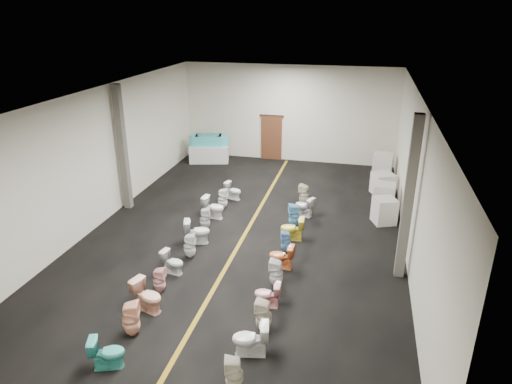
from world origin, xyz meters
TOP-DOWN VIEW (x-y plane):
  - floor at (0.00, 0.00)m, footprint 16.00×16.00m
  - ceiling at (0.00, 0.00)m, footprint 16.00×16.00m
  - wall_back at (0.00, 8.00)m, footprint 10.00×0.00m
  - wall_front at (0.00, -8.00)m, footprint 10.00×0.00m
  - wall_left at (-5.00, 0.00)m, footprint 0.00×16.00m
  - wall_right at (5.00, 0.00)m, footprint 0.00×16.00m
  - aisle_stripe at (0.00, 0.00)m, footprint 0.12×15.60m
  - back_door at (-0.80, 7.94)m, footprint 1.00×0.10m
  - door_frame at (-0.80, 7.95)m, footprint 1.15×0.08m
  - column_left at (-4.75, 1.00)m, footprint 0.25×0.25m
  - column_right at (4.75, -1.50)m, footprint 0.25×0.25m
  - display_table at (-3.60, 6.85)m, footprint 1.99×1.33m
  - bathtub at (-3.60, 6.85)m, footprint 1.83×0.93m
  - appliance_crate_a at (4.40, 1.82)m, footprint 0.90×0.90m
  - appliance_crate_b at (4.40, 2.93)m, footprint 0.79×0.79m
  - appliance_crate_c at (4.40, 4.49)m, footprint 1.01×1.01m
  - appliance_crate_d at (4.40, 6.29)m, footprint 0.86×0.86m
  - toilet_left_0 at (-1.20, -6.52)m, footprint 0.79×0.61m
  - toilet_left_1 at (-1.21, -5.50)m, footprint 0.50×0.49m
  - toilet_left_2 at (-1.26, -4.57)m, footprint 0.88×0.66m
  - toilet_left_3 at (-1.32, -3.80)m, footprint 0.34×0.33m
  - toilet_left_4 at (-1.35, -2.85)m, footprint 0.71×0.49m
  - toilet_left_5 at (-1.20, -1.95)m, footprint 0.41×0.40m
  - toilet_left_6 at (-1.29, -1.05)m, footprint 0.88×0.67m
  - toilet_left_7 at (-1.39, -0.07)m, footprint 0.43×0.43m
  - toilet_left_8 at (-1.39, 0.85)m, footprint 0.81×0.51m
  - toilet_left_9 at (-1.32, 1.67)m, footprint 0.36×0.35m
  - toilet_left_10 at (-1.20, 2.65)m, footprint 0.73×0.54m
  - toilet_right_0 at (1.47, -6.51)m, footprint 0.43×0.43m
  - toilet_right_1 at (1.53, -5.49)m, footprint 0.85×0.59m
  - toilet_right_2 at (1.63, -4.66)m, footprint 0.37×0.37m
  - toilet_right_3 at (1.52, -3.74)m, footprint 0.67×0.40m
  - toilet_right_4 at (1.57, -2.84)m, footprint 0.37×0.36m
  - toilet_right_5 at (1.53, -1.89)m, footprint 0.72×0.43m
  - toilet_right_6 at (1.49, -0.96)m, footprint 0.39×0.38m
  - toilet_right_7 at (1.55, -0.14)m, footprint 0.77×0.48m
  - toilet_right_8 at (1.47, 0.77)m, footprint 0.49×0.48m
  - toilet_right_9 at (1.67, 1.76)m, footprint 0.81×0.66m
  - toilet_right_10 at (1.54, 2.69)m, footprint 0.44×0.43m

SIDE VIEW (x-z plane):
  - floor at x=0.00m, z-range 0.00..0.00m
  - aisle_stripe at x=0.00m, z-range 0.00..0.01m
  - toilet_right_3 at x=1.52m, z-range 0.00..0.66m
  - toilet_left_4 at x=-1.35m, z-range 0.00..0.66m
  - toilet_left_10 at x=-1.20m, z-range 0.00..0.67m
  - toilet_right_6 at x=1.49m, z-range 0.00..0.68m
  - toilet_left_3 at x=-1.32m, z-range 0.00..0.70m
  - toilet_left_0 at x=-1.20m, z-range 0.00..0.72m
  - toilet_right_9 at x=1.67m, z-range 0.00..0.72m
  - toilet_right_5 at x=1.53m, z-range 0.00..0.72m
  - toilet_left_7 at x=-1.39m, z-range 0.00..0.76m
  - toilet_right_7 at x=1.55m, z-range 0.00..0.76m
  - toilet_left_5 at x=-1.20m, z-range 0.00..0.77m
  - toilet_right_0 at x=1.47m, z-range 0.00..0.77m
  - toilet_left_9 at x=-1.32m, z-range 0.00..0.78m
  - toilet_left_8 at x=-1.39m, z-range 0.00..0.78m
  - toilet_right_1 at x=1.53m, z-range 0.00..0.79m
  - toilet_right_4 at x=1.57m, z-range 0.00..0.79m
  - toilet_left_6 at x=-1.29m, z-range 0.00..0.80m
  - toilet_right_2 at x=1.63m, z-range 0.00..0.80m
  - toilet_left_2 at x=-1.26m, z-range 0.00..0.80m
  - display_table at x=-3.60m, z-range 0.00..0.81m
  - toilet_right_10 at x=1.54m, z-range 0.00..0.81m
  - toilet_right_8 at x=1.47m, z-range 0.00..0.84m
  - toilet_left_1 at x=-1.21m, z-range 0.00..0.86m
  - appliance_crate_c at x=4.40m, z-range 0.00..0.86m
  - appliance_crate_a at x=4.40m, z-range 0.00..0.89m
  - appliance_crate_b at x=4.40m, z-range 0.00..1.00m
  - appliance_crate_d at x=4.40m, z-range 0.00..1.12m
  - back_door at x=-0.80m, z-range 0.00..2.10m
  - bathtub at x=-3.60m, z-range 0.79..1.34m
  - door_frame at x=-0.80m, z-range 2.07..2.17m
  - wall_back at x=0.00m, z-range -2.75..7.25m
  - wall_front at x=0.00m, z-range -2.75..7.25m
  - wall_left at x=-5.00m, z-range -5.75..10.25m
  - wall_right at x=5.00m, z-range -5.75..10.25m
  - column_left at x=-4.75m, z-range 0.00..4.50m
  - column_right at x=4.75m, z-range 0.00..4.50m
  - ceiling at x=0.00m, z-range 4.50..4.50m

